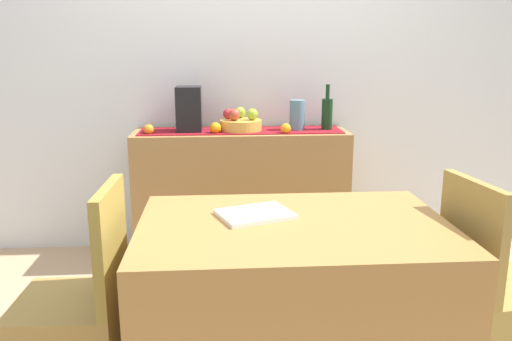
# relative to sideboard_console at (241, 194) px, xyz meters

# --- Properties ---
(ground_plane) EXTENTS (6.40, 6.40, 0.02)m
(ground_plane) POSITION_rel_sideboard_console_xyz_m (0.07, -0.92, -0.44)
(ground_plane) COLOR tan
(ground_plane) RESTS_ON ground
(room_wall_rear) EXTENTS (6.40, 0.06, 2.70)m
(room_wall_rear) POSITION_rel_sideboard_console_xyz_m (0.07, 0.26, 0.92)
(room_wall_rear) COLOR silver
(room_wall_rear) RESTS_ON ground
(sideboard_console) EXTENTS (1.40, 0.42, 0.86)m
(sideboard_console) POSITION_rel_sideboard_console_xyz_m (0.00, 0.00, 0.00)
(sideboard_console) COLOR olive
(sideboard_console) RESTS_ON ground
(table_runner) EXTENTS (1.31, 0.32, 0.01)m
(table_runner) POSITION_rel_sideboard_console_xyz_m (0.00, 0.00, 0.43)
(table_runner) COLOR maroon
(table_runner) RESTS_ON sideboard_console
(fruit_bowl) EXTENTS (0.27, 0.27, 0.07)m
(fruit_bowl) POSITION_rel_sideboard_console_xyz_m (0.00, 0.00, 0.47)
(fruit_bowl) COLOR gold
(fruit_bowl) RESTS_ON table_runner
(apple_front) EXTENTS (0.07, 0.07, 0.07)m
(apple_front) POSITION_rel_sideboard_console_xyz_m (0.07, -0.02, 0.54)
(apple_front) COLOR #90AE2C
(apple_front) RESTS_ON fruit_bowl
(apple_right) EXTENTS (0.07, 0.07, 0.07)m
(apple_right) POSITION_rel_sideboard_console_xyz_m (-0.00, 0.09, 0.54)
(apple_right) COLOR #86A42B
(apple_right) RESTS_ON fruit_bowl
(apple_upper) EXTENTS (0.08, 0.08, 0.08)m
(apple_upper) POSITION_rel_sideboard_console_xyz_m (-0.04, -0.03, 0.54)
(apple_upper) COLOR #A93F2B
(apple_upper) RESTS_ON fruit_bowl
(apple_left) EXTENTS (0.07, 0.07, 0.07)m
(apple_left) POSITION_rel_sideboard_console_xyz_m (-0.08, 0.05, 0.54)
(apple_left) COLOR red
(apple_left) RESTS_ON fruit_bowl
(wine_bottle) EXTENTS (0.07, 0.07, 0.30)m
(wine_bottle) POSITION_rel_sideboard_console_xyz_m (0.57, -0.00, 0.54)
(wine_bottle) COLOR black
(wine_bottle) RESTS_ON sideboard_console
(coffee_maker) EXTENTS (0.16, 0.18, 0.29)m
(coffee_maker) POSITION_rel_sideboard_console_xyz_m (-0.33, 0.00, 0.58)
(coffee_maker) COLOR black
(coffee_maker) RESTS_ON sideboard_console
(ceramic_vase) EXTENTS (0.10, 0.10, 0.20)m
(ceramic_vase) POSITION_rel_sideboard_console_xyz_m (0.37, 0.00, 0.53)
(ceramic_vase) COLOR slate
(ceramic_vase) RESTS_ON sideboard_console
(orange_loose_mid) EXTENTS (0.07, 0.07, 0.07)m
(orange_loose_mid) POSITION_rel_sideboard_console_xyz_m (-0.58, -0.09, 0.46)
(orange_loose_mid) COLOR orange
(orange_loose_mid) RESTS_ON sideboard_console
(orange_loose_end) EXTENTS (0.07, 0.07, 0.07)m
(orange_loose_end) POSITION_rel_sideboard_console_xyz_m (-0.16, -0.09, 0.47)
(orange_loose_end) COLOR orange
(orange_loose_end) RESTS_ON sideboard_console
(orange_loose_far) EXTENTS (0.07, 0.07, 0.07)m
(orange_loose_far) POSITION_rel_sideboard_console_xyz_m (0.28, -0.12, 0.46)
(orange_loose_far) COLOR orange
(orange_loose_far) RESTS_ON sideboard_console
(dining_table) EXTENTS (1.20, 0.82, 0.74)m
(dining_table) POSITION_rel_sideboard_console_xyz_m (0.14, -1.47, -0.06)
(dining_table) COLOR #A3743B
(dining_table) RESTS_ON ground
(open_book) EXTENTS (0.34, 0.29, 0.02)m
(open_book) POSITION_rel_sideboard_console_xyz_m (-0.01, -1.38, 0.32)
(open_book) COLOR white
(open_book) RESTS_ON dining_table
(chair_by_corner) EXTENTS (0.45, 0.45, 0.90)m
(chair_by_corner) POSITION_rel_sideboard_console_xyz_m (1.01, -1.47, -0.17)
(chair_by_corner) COLOR olive
(chair_by_corner) RESTS_ON ground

